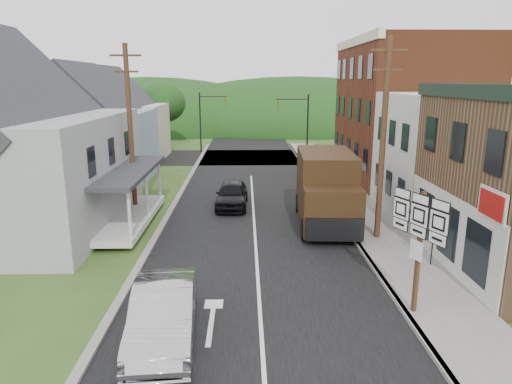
{
  "coord_description": "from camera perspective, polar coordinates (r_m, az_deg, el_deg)",
  "views": [
    {
      "loc": [
        -0.44,
        -16.28,
        7.16
      ],
      "look_at": [
        0.04,
        3.95,
        2.2
      ],
      "focal_mm": 32.0,
      "sensor_mm": 36.0,
      "label": 1
    }
  ],
  "objects": [
    {
      "name": "curb_left",
      "position": [
        25.65,
        -10.77,
        -2.55
      ],
      "size": [
        0.3,
        55.0,
        0.12
      ],
      "primitive_type": "cube",
      "color": "slate",
      "rests_on": "ground"
    },
    {
      "name": "utility_pole_right",
      "position": [
        20.83,
        15.6,
        6.37
      ],
      "size": [
        1.6,
        0.26,
        9.0
      ],
      "color": "#472D19",
      "rests_on": "ground"
    },
    {
      "name": "forested_ridge",
      "position": [
        71.64,
        -1.01,
        8.04
      ],
      "size": [
        90.0,
        30.0,
        16.0
      ],
      "primitive_type": "ellipsoid",
      "color": "black",
      "rests_on": "ground"
    },
    {
      "name": "house_gray",
      "position": [
        25.27,
        -28.71,
        5.44
      ],
      "size": [
        10.2,
        12.24,
        8.35
      ],
      "color": "#9FA1A4",
      "rests_on": "ground"
    },
    {
      "name": "ground",
      "position": [
        17.79,
        0.17,
        -9.96
      ],
      "size": [
        120.0,
        120.0,
        0.0
      ],
      "primitive_type": "plane",
      "color": "#2D4719",
      "rests_on": "ground"
    },
    {
      "name": "dark_sedan",
      "position": [
        26.39,
        -3.03,
        -0.32
      ],
      "size": [
        1.91,
        4.42,
        1.49
      ],
      "primitive_type": "imported",
      "rotation": [
        0.0,
        0.0,
        -0.04
      ],
      "color": "black",
      "rests_on": "ground"
    },
    {
      "name": "utility_pole_left",
      "position": [
        25.15,
        -15.44,
        7.57
      ],
      "size": [
        1.6,
        0.26,
        9.0
      ],
      "color": "#472D19",
      "rests_on": "ground"
    },
    {
      "name": "silver_sedan",
      "position": [
        13.47,
        -11.47,
        -14.71
      ],
      "size": [
        2.07,
        4.96,
        1.6
      ],
      "primitive_type": "imported",
      "rotation": [
        0.0,
        0.0,
        0.08
      ],
      "color": "#AFAEB3",
      "rests_on": "ground"
    },
    {
      "name": "traffic_signal_right",
      "position": [
        40.21,
        5.48,
        8.86
      ],
      "size": [
        2.87,
        0.2,
        6.0
      ],
      "color": "black",
      "rests_on": "ground"
    },
    {
      "name": "storefront_white",
      "position": [
        26.81,
        24.69,
        4.13
      ],
      "size": [
        8.0,
        7.0,
        6.5
      ],
      "primitive_type": "cube",
      "color": "silver",
      "rests_on": "ground"
    },
    {
      "name": "tree_left_d",
      "position": [
        49.09,
        -11.61,
        10.85
      ],
      "size": [
        4.8,
        4.8,
        6.94
      ],
      "color": "#382616",
      "rests_on": "ground"
    },
    {
      "name": "traffic_signal_left",
      "position": [
        47.06,
        -6.15,
        9.56
      ],
      "size": [
        2.87,
        0.2,
        6.0
      ],
      "color": "black",
      "rests_on": "ground"
    },
    {
      "name": "delivery_van",
      "position": [
        23.07,
        8.79,
        0.31
      ],
      "size": [
        3.05,
        6.7,
        3.67
      ],
      "rotation": [
        0.0,
        0.0,
        -0.06
      ],
      "color": "black",
      "rests_on": "ground"
    },
    {
      "name": "house_cream",
      "position": [
        43.84,
        -16.16,
        8.71
      ],
      "size": [
        7.14,
        8.16,
        7.28
      ],
      "color": "beige",
      "rests_on": "ground"
    },
    {
      "name": "route_sign_cluster",
      "position": [
        14.56,
        19.67,
        -5.15
      ],
      "size": [
        0.91,
        2.06,
        3.84
      ],
      "rotation": [
        0.0,
        0.0,
        0.39
      ],
      "color": "#472D19",
      "rests_on": "sidewalk_right"
    },
    {
      "name": "tree_left_c",
      "position": [
        40.77,
        -28.96,
        10.38
      ],
      "size": [
        5.8,
        5.8,
        8.41
      ],
      "color": "#382616",
      "rests_on": "ground"
    },
    {
      "name": "warning_sign",
      "position": [
        18.83,
        21.3,
        -4.22
      ],
      "size": [
        0.1,
        0.65,
        2.35
      ],
      "rotation": [
        0.0,
        0.0,
        -0.03
      ],
      "color": "black",
      "rests_on": "sidewalk_right"
    },
    {
      "name": "house_blue",
      "position": [
        35.09,
        -19.03,
        7.36
      ],
      "size": [
        7.14,
        8.16,
        7.28
      ],
      "color": "#849CB5",
      "rests_on": "ground"
    },
    {
      "name": "curb_right",
      "position": [
        25.78,
        9.86,
        -2.38
      ],
      "size": [
        0.2,
        55.0,
        0.15
      ],
      "primitive_type": "cube",
      "color": "slate",
      "rests_on": "ground"
    },
    {
      "name": "road",
      "position": [
        27.24,
        -0.39,
        -1.46
      ],
      "size": [
        9.0,
        90.0,
        0.02
      ],
      "primitive_type": "cube",
      "color": "black",
      "rests_on": "ground"
    },
    {
      "name": "sidewalk_right",
      "position": [
        26.08,
        12.77,
        -2.34
      ],
      "size": [
        2.8,
        55.0,
        0.15
      ],
      "primitive_type": "cube",
      "color": "slate",
      "rests_on": "ground"
    },
    {
      "name": "cross_road",
      "position": [
        43.87,
        -0.77,
        4.38
      ],
      "size": [
        60.0,
        9.0,
        0.02
      ],
      "primitive_type": "cube",
      "color": "black",
      "rests_on": "ground"
    },
    {
      "name": "storefront_red",
      "position": [
        35.36,
        18.3,
        9.59
      ],
      "size": [
        8.0,
        12.0,
        10.0
      ],
      "primitive_type": "cube",
      "color": "brown",
      "rests_on": "ground"
    }
  ]
}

